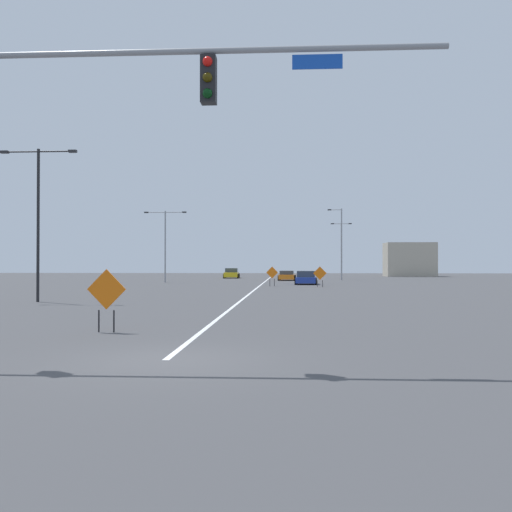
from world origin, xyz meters
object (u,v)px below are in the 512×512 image
(street_lamp_near_left, at_px, (341,245))
(car_yellow_mid, at_px, (232,274))
(street_lamp_near_right, at_px, (165,239))
(construction_sign_median_far, at_px, (272,274))
(car_orange_distant, at_px, (287,276))
(construction_sign_median_near, at_px, (106,292))
(car_blue_far, at_px, (306,278))
(street_lamp_mid_right, at_px, (38,211))
(construction_sign_right_lane, at_px, (320,274))
(street_lamp_far_right, at_px, (341,241))

(street_lamp_near_left, xyz_separation_m, car_yellow_mid, (-15.38, 0.68, -3.92))
(street_lamp_near_right, bearing_deg, construction_sign_median_far, -38.11)
(street_lamp_near_right, height_order, car_yellow_mid, street_lamp_near_right)
(street_lamp_near_left, bearing_deg, car_orange_distant, -128.50)
(street_lamp_near_right, bearing_deg, car_orange_distant, 31.28)
(street_lamp_near_left, height_order, construction_sign_median_far, street_lamp_near_left)
(construction_sign_median_near, distance_m, car_blue_far, 40.17)
(car_orange_distant, bearing_deg, street_lamp_mid_right, -109.22)
(construction_sign_median_near, xyz_separation_m, car_blue_far, (7.39, 39.48, -0.59))
(street_lamp_near_right, bearing_deg, construction_sign_median_near, -79.82)
(street_lamp_near_left, relative_size, construction_sign_median_near, 3.95)
(construction_sign_median_near, relative_size, construction_sign_right_lane, 1.07)
(construction_sign_median_near, bearing_deg, construction_sign_median_far, 83.18)
(construction_sign_median_far, relative_size, construction_sign_median_near, 0.93)
(street_lamp_mid_right, height_order, car_blue_far, street_lamp_mid_right)
(street_lamp_far_right, bearing_deg, street_lamp_mid_right, -116.56)
(construction_sign_median_near, height_order, car_yellow_mid, construction_sign_median_near)
(street_lamp_near_left, relative_size, street_lamp_mid_right, 0.92)
(car_yellow_mid, bearing_deg, street_lamp_near_right, -106.72)
(street_lamp_near_right, height_order, car_orange_distant, street_lamp_near_right)
(construction_sign_median_far, distance_m, car_blue_far, 5.93)
(street_lamp_mid_right, bearing_deg, construction_sign_median_near, -58.09)
(car_blue_far, xyz_separation_m, car_orange_distant, (-1.94, 12.62, -0.06))
(street_lamp_mid_right, xyz_separation_m, construction_sign_median_near, (8.16, -13.10, -3.81))
(construction_sign_right_lane, bearing_deg, car_yellow_mid, 110.69)
(street_lamp_near_right, height_order, street_lamp_far_right, street_lamp_far_right)
(street_lamp_far_right, height_order, car_orange_distant, street_lamp_far_right)
(street_lamp_near_left, xyz_separation_m, car_orange_distant, (-7.51, -9.44, -3.98))
(street_lamp_near_right, relative_size, car_orange_distant, 1.82)
(construction_sign_right_lane, bearing_deg, car_orange_distant, 99.13)
(car_blue_far, bearing_deg, construction_sign_right_lane, -80.08)
(construction_sign_median_far, height_order, construction_sign_median_near, construction_sign_median_near)
(car_yellow_mid, bearing_deg, car_blue_far, -66.66)
(street_lamp_near_left, bearing_deg, construction_sign_median_far, -108.10)
(street_lamp_near_right, xyz_separation_m, construction_sign_right_lane, (16.35, -10.56, -3.63))
(street_lamp_near_left, relative_size, car_yellow_mid, 1.71)
(construction_sign_median_near, distance_m, car_orange_distant, 52.40)
(street_lamp_mid_right, relative_size, construction_sign_median_far, 4.65)
(car_yellow_mid, bearing_deg, street_lamp_mid_right, -96.65)
(street_lamp_mid_right, height_order, construction_sign_right_lane, street_lamp_mid_right)
(street_lamp_near_right, distance_m, construction_sign_right_lane, 19.79)
(street_lamp_near_right, bearing_deg, street_lamp_far_right, 25.87)
(street_lamp_near_left, relative_size, street_lamp_far_right, 0.86)
(street_lamp_near_left, xyz_separation_m, street_lamp_far_right, (-0.80, -7.82, 0.33))
(street_lamp_mid_right, bearing_deg, construction_sign_median_far, 60.20)
(construction_sign_median_near, bearing_deg, street_lamp_near_left, 78.11)
(street_lamp_near_right, xyz_separation_m, street_lamp_far_right, (20.05, 9.72, 0.13))
(construction_sign_median_far, height_order, car_yellow_mid, construction_sign_median_far)
(car_orange_distant, bearing_deg, car_blue_far, -81.25)
(street_lamp_near_left, xyz_separation_m, construction_sign_median_far, (-8.82, -26.99, -3.41))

